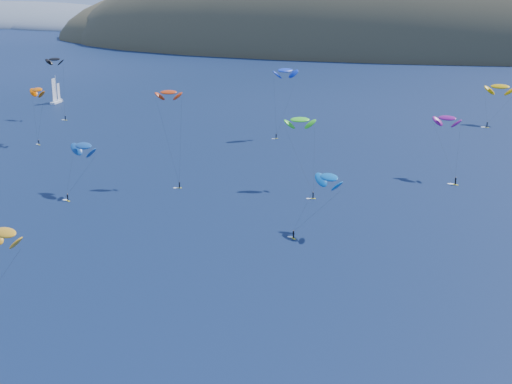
% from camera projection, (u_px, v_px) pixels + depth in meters
% --- Properties ---
extents(island, '(730.00, 300.00, 210.00)m').
position_uv_depth(island, '(428.00, 58.00, 600.84)').
color(island, '#3D3526').
rests_on(island, ground).
extents(headland, '(460.00, 250.00, 60.00)m').
position_uv_depth(headland, '(32.00, 26.00, 886.01)').
color(headland, slate).
rests_on(headland, ground).
extents(sailboat, '(10.13, 8.77, 12.58)m').
position_uv_depth(sailboat, '(56.00, 101.00, 317.52)').
color(sailboat, white).
rests_on(sailboat, ground).
extents(kitesurfer_1, '(8.99, 8.91, 20.06)m').
position_uv_depth(kitesurfer_1, '(37.00, 90.00, 237.06)').
color(kitesurfer_1, yellow).
rests_on(kitesurfer_1, ground).
extents(kitesurfer_2, '(8.50, 12.93, 16.15)m').
position_uv_depth(kitesurfer_2, '(5.00, 233.00, 114.38)').
color(kitesurfer_2, yellow).
rests_on(kitesurfer_2, ground).
extents(kitesurfer_3, '(10.77, 14.55, 20.02)m').
position_uv_depth(kitesurfer_3, '(300.00, 120.00, 186.04)').
color(kitesurfer_3, yellow).
rests_on(kitesurfer_3, ground).
extents(kitesurfer_4, '(9.53, 9.30, 25.57)m').
position_uv_depth(kitesurfer_4, '(286.00, 70.00, 243.89)').
color(kitesurfer_4, yellow).
rests_on(kitesurfer_4, ground).
extents(kitesurfer_5, '(11.25, 11.71, 14.53)m').
position_uv_depth(kitesurfer_5, '(329.00, 177.00, 153.09)').
color(kitesurfer_5, yellow).
rests_on(kitesurfer_5, ground).
extents(kitesurfer_6, '(8.72, 13.30, 18.53)m').
position_uv_depth(kitesurfer_6, '(447.00, 118.00, 196.31)').
color(kitesurfer_6, yellow).
rests_on(kitesurfer_6, ground).
extents(kitesurfer_9, '(8.71, 8.55, 26.34)m').
position_uv_depth(kitesurfer_9, '(169.00, 93.00, 187.77)').
color(kitesurfer_9, yellow).
rests_on(kitesurfer_9, ground).
extents(kitesurfer_10, '(10.02, 12.85, 14.85)m').
position_uv_depth(kitesurfer_10, '(83.00, 146.00, 181.51)').
color(kitesurfer_10, yellow).
rests_on(kitesurfer_10, ground).
extents(kitesurfer_11, '(11.33, 12.89, 17.13)m').
position_uv_depth(kitesurfer_11, '(500.00, 87.00, 269.04)').
color(kitesurfer_11, yellow).
rests_on(kitesurfer_11, ground).
extents(kitesurfer_12, '(10.68, 8.21, 25.10)m').
position_uv_depth(kitesurfer_12, '(55.00, 59.00, 279.30)').
color(kitesurfer_12, yellow).
rests_on(kitesurfer_12, ground).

